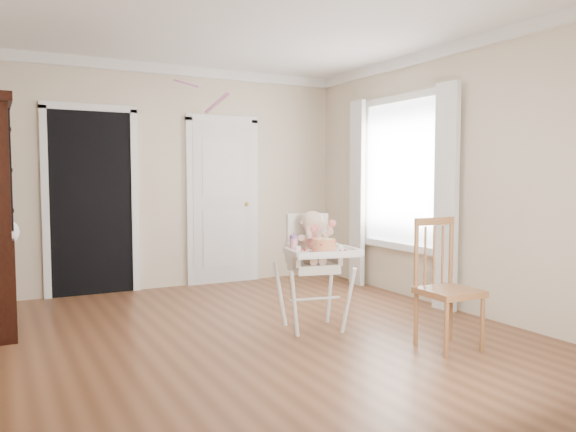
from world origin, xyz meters
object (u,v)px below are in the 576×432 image
cake (324,246)px  dining_chair (446,288)px  high_chair (314,257)px  sippy_cup (294,242)px

cake → dining_chair: bearing=-42.8°
high_chair → cake: (-0.06, -0.27, 0.14)m
sippy_cup → dining_chair: (0.90, -0.87, -0.32)m
high_chair → dining_chair: (0.67, -0.94, -0.17)m
cake → sippy_cup: 0.27m
high_chair → cake: 0.31m
sippy_cup → cake: bearing=-48.9°
high_chair → dining_chair: bearing=-43.3°
sippy_cup → dining_chair: 1.30m
high_chair → dining_chair: dining_chair is taller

